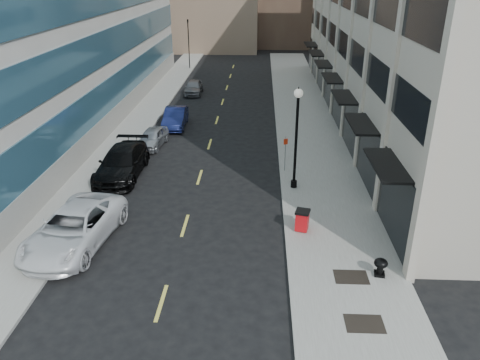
# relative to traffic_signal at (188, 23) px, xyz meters

# --- Properties ---
(ground) EXTENTS (160.00, 160.00, 0.00)m
(ground) POSITION_rel_traffic_signal_xyz_m (5.50, -48.00, -5.72)
(ground) COLOR black
(ground) RESTS_ON ground
(sidewalk_right) EXTENTS (5.00, 80.00, 0.15)m
(sidewalk_right) POSITION_rel_traffic_signal_xyz_m (13.00, -28.00, -5.64)
(sidewalk_right) COLOR gray
(sidewalk_right) RESTS_ON ground
(sidewalk_left) EXTENTS (3.00, 80.00, 0.15)m
(sidewalk_left) POSITION_rel_traffic_signal_xyz_m (-1.00, -28.00, -5.64)
(sidewalk_left) COLOR gray
(sidewalk_left) RESTS_ON ground
(building_right) EXTENTS (15.30, 46.50, 18.25)m
(building_right) POSITION_rel_traffic_signal_xyz_m (22.44, -21.01, 3.28)
(building_right) COLOR #B9AD9D
(building_right) RESTS_ON ground
(grate_mid) EXTENTS (1.40, 1.00, 0.01)m
(grate_mid) POSITION_rel_traffic_signal_xyz_m (13.10, -47.00, -5.56)
(grate_mid) COLOR black
(grate_mid) RESTS_ON sidewalk_right
(grate_far) EXTENTS (1.40, 1.00, 0.01)m
(grate_far) POSITION_rel_traffic_signal_xyz_m (13.10, -44.20, -5.56)
(grate_far) COLOR black
(grate_far) RESTS_ON sidewalk_right
(road_centerline) EXTENTS (0.15, 68.20, 0.01)m
(road_centerline) POSITION_rel_traffic_signal_xyz_m (5.50, -31.00, -5.71)
(road_centerline) COLOR #D8CC4C
(road_centerline) RESTS_ON ground
(traffic_signal) EXTENTS (0.66, 0.66, 6.98)m
(traffic_signal) POSITION_rel_traffic_signal_xyz_m (0.00, 0.00, 0.00)
(traffic_signal) COLOR black
(traffic_signal) RESTS_ON ground
(car_white_van) EXTENTS (3.75, 6.73, 1.78)m
(car_white_van) POSITION_rel_traffic_signal_xyz_m (0.70, -42.00, -4.83)
(car_white_van) COLOR white
(car_white_van) RESTS_ON ground
(car_black_pickup) EXTENTS (2.48, 6.07, 1.76)m
(car_black_pickup) POSITION_rel_traffic_signal_xyz_m (0.70, -34.00, -4.84)
(car_black_pickup) COLOR black
(car_black_pickup) RESTS_ON ground
(car_silver_sedan) EXTENTS (2.02, 4.07, 1.33)m
(car_silver_sedan) POSITION_rel_traffic_signal_xyz_m (1.42, -28.66, -5.05)
(car_silver_sedan) COLOR #979A9F
(car_silver_sedan) RESTS_ON ground
(car_blue_sedan) EXTENTS (1.79, 4.75, 1.55)m
(car_blue_sedan) POSITION_rel_traffic_signal_xyz_m (2.30, -24.01, -4.94)
(car_blue_sedan) COLOR #151D50
(car_blue_sedan) RESTS_ON ground
(car_grey_sedan) EXTENTS (1.81, 4.27, 1.44)m
(car_grey_sedan) POSITION_rel_traffic_signal_xyz_m (2.30, -13.00, -5.00)
(car_grey_sedan) COLOR gray
(car_grey_sedan) RESTS_ON ground
(trash_bin) EXTENTS (0.81, 0.82, 1.08)m
(trash_bin) POSITION_rel_traffic_signal_xyz_m (11.33, -40.45, -4.99)
(trash_bin) COLOR red
(trash_bin) RESTS_ON sidewalk_right
(lamppost) EXTENTS (0.49, 0.49, 5.95)m
(lamppost) POSITION_rel_traffic_signal_xyz_m (11.23, -35.49, -2.07)
(lamppost) COLOR black
(lamppost) RESTS_ON sidewalk_right
(sign_post) EXTENTS (0.26, 0.13, 2.29)m
(sign_post) POSITION_rel_traffic_signal_xyz_m (10.80, -33.09, -4.08)
(sign_post) COLOR slate
(sign_post) RESTS_ON sidewalk_right
(urn_planter) EXTENTS (0.57, 0.57, 0.79)m
(urn_planter) POSITION_rel_traffic_signal_xyz_m (14.30, -44.00, -5.09)
(urn_planter) COLOR black
(urn_planter) RESTS_ON sidewalk_right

